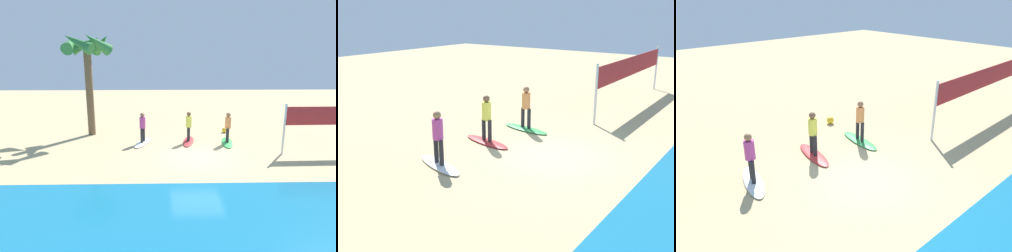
% 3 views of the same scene
% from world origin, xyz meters
% --- Properties ---
extents(ground_plane, '(60.00, 60.00, 0.00)m').
position_xyz_m(ground_plane, '(0.00, 0.00, 0.00)').
color(ground_plane, tan).
extents(surfboard_green, '(0.87, 2.16, 0.09)m').
position_xyz_m(surfboard_green, '(-1.93, -2.25, 0.04)').
color(surfboard_green, green).
rests_on(surfboard_green, ground).
extents(surfer_green, '(0.32, 0.46, 1.64)m').
position_xyz_m(surfer_green, '(-1.93, -2.25, 1.04)').
color(surfer_green, '#232328').
rests_on(surfer_green, surfboard_green).
extents(surfboard_red, '(0.95, 2.17, 0.09)m').
position_xyz_m(surfboard_red, '(0.20, -2.51, 0.04)').
color(surfboard_red, red).
rests_on(surfboard_red, ground).
extents(surfer_red, '(0.32, 0.45, 1.64)m').
position_xyz_m(surfer_red, '(0.20, -2.51, 1.04)').
color(surfer_red, '#232328').
rests_on(surfer_red, surfboard_red).
extents(surfboard_white, '(1.13, 2.17, 0.09)m').
position_xyz_m(surfboard_white, '(2.75, -2.33, 0.04)').
color(surfboard_white, white).
rests_on(surfboard_white, ground).
extents(surfer_white, '(0.32, 0.45, 1.64)m').
position_xyz_m(surfer_white, '(2.75, -2.33, 1.04)').
color(surfer_white, '#232328').
rests_on(surfer_white, surfboard_white).
extents(palm_tree, '(2.88, 3.03, 6.16)m').
position_xyz_m(palm_tree, '(6.02, -4.31, 4.93)').
color(palm_tree, brown).
rests_on(palm_tree, ground).
extents(beach_ball, '(0.33, 0.33, 0.33)m').
position_xyz_m(beach_ball, '(-2.29, -4.55, 0.17)').
color(beach_ball, yellow).
rests_on(beach_ball, ground).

